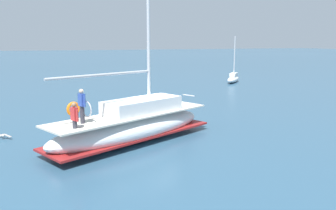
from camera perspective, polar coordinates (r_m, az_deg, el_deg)
ground_plane at (r=19.47m, az=-3.02°, el=-4.76°), size 400.00×400.00×0.00m
main_sailboat at (r=17.80m, az=-5.80°, el=-3.26°), size 6.01×9.77×12.03m
moored_sloop_near at (r=44.72m, az=10.78°, el=4.38°), size 4.22×4.13×5.81m
seagull at (r=20.37m, az=-25.63°, el=-4.58°), size 0.79×0.81×0.16m
mooring_buoy at (r=26.87m, az=-3.82°, el=-0.08°), size 0.67×0.67×0.93m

